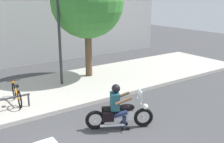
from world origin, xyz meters
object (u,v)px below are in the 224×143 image
object	(u,v)px
motorcycle	(120,114)
bicycle_3	(17,94)
street_lamp	(59,28)
tree_near_rack	(87,2)
rider	(118,103)

from	to	relation	value
motorcycle	bicycle_3	size ratio (longest dim) A/B	1.13
motorcycle	street_lamp	distance (m)	5.11
street_lamp	tree_near_rack	size ratio (longest dim) A/B	0.80
rider	tree_near_rack	xyz separation A→B (m)	(1.91, 4.98, 2.87)
bicycle_3	tree_near_rack	distance (m)	5.30
motorcycle	tree_near_rack	distance (m)	6.25
motorcycle	rider	world-z (taller)	rider
motorcycle	street_lamp	bearing A→B (deg)	87.54
street_lamp	tree_near_rack	world-z (taller)	tree_near_rack
bicycle_3	street_lamp	size ratio (longest dim) A/B	0.39
motorcycle	bicycle_3	bearing A→B (deg)	120.96
motorcycle	tree_near_rack	size ratio (longest dim) A/B	0.36
tree_near_rack	motorcycle	bearing A→B (deg)	-110.19
motorcycle	bicycle_3	world-z (taller)	motorcycle
rider	tree_near_rack	size ratio (longest dim) A/B	0.26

